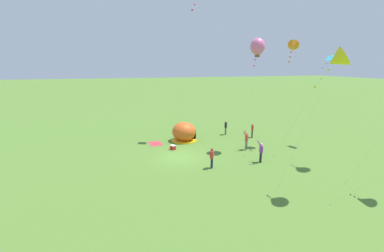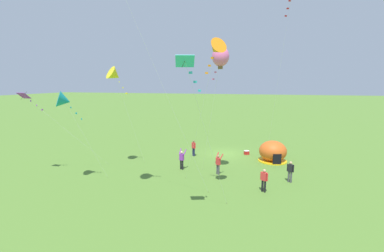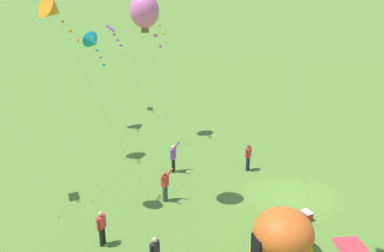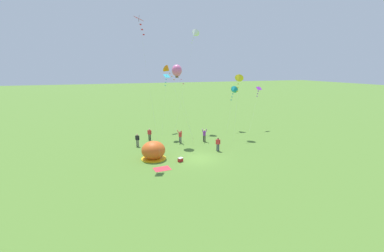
{
  "view_description": "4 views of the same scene",
  "coord_description": "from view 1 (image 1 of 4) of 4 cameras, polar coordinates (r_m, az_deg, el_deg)",
  "views": [
    {
      "loc": [
        21.53,
        -5.2,
        8.2
      ],
      "look_at": [
        1.27,
        0.73,
        3.16
      ],
      "focal_mm": 24.0,
      "sensor_mm": 36.0,
      "label": 1
    },
    {
      "loc": [
        -3.39,
        27.86,
        7.86
      ],
      "look_at": [
        2.52,
        5.16,
        3.87
      ],
      "focal_mm": 24.0,
      "sensor_mm": 36.0,
      "label": 2
    },
    {
      "loc": [
        -21.11,
        6.25,
        12.14
      ],
      "look_at": [
        0.51,
        5.33,
        3.94
      ],
      "focal_mm": 42.0,
      "sensor_mm": 36.0,
      "label": 3
    },
    {
      "loc": [
        -10.04,
        -26.04,
        10.21
      ],
      "look_at": [
        -0.48,
        1.15,
        3.64
      ],
      "focal_mm": 24.0,
      "sensor_mm": 36.0,
      "label": 4
    }
  ],
  "objects": [
    {
      "name": "ground_plane",
      "position": [
        23.62,
        -2.59,
        -6.9
      ],
      "size": [
        300.0,
        300.0,
        0.0
      ],
      "primitive_type": "plane",
      "color": "#517A2D"
    },
    {
      "name": "popup_tent",
      "position": [
        28.3,
        -1.78,
        -1.33
      ],
      "size": [
        2.81,
        2.81,
        2.1
      ],
      "color": "#D8591E",
      "rests_on": "ground"
    },
    {
      "name": "picnic_blanket",
      "position": [
        27.74,
        -8.12,
        -3.9
      ],
      "size": [
        1.81,
        1.45,
        0.01
      ],
      "primitive_type": "cube",
      "rotation": [
        0.0,
        0.0,
        0.09
      ],
      "color": "#CC333D",
      "rests_on": "ground"
    },
    {
      "name": "cooler_box",
      "position": [
        25.65,
        -4.27,
        -4.74
      ],
      "size": [
        0.64,
        0.56,
        0.44
      ],
      "color": "red",
      "rests_on": "ground"
    },
    {
      "name": "person_far_back",
      "position": [
        31.05,
        7.51,
        -0.17
      ],
      "size": [
        0.51,
        0.41,
        1.72
      ],
      "color": "#4C4C51",
      "rests_on": "ground"
    },
    {
      "name": "person_flying_kite",
      "position": [
        25.86,
        12.01,
        -3.05
      ],
      "size": [
        0.71,
        0.69,
        1.89
      ],
      "color": "#4C4C51",
      "rests_on": "ground"
    },
    {
      "name": "person_arms_raised",
      "position": [
        22.84,
        15.05,
        -5.44
      ],
      "size": [
        0.71,
        0.6,
        1.89
      ],
      "color": "black",
      "rests_on": "ground"
    },
    {
      "name": "person_strolling",
      "position": [
        20.93,
        4.44,
        -6.85
      ],
      "size": [
        0.5,
        0.42,
        1.72
      ],
      "color": "#1E2347",
      "rests_on": "ground"
    },
    {
      "name": "person_watching_sky",
      "position": [
        30.35,
        13.26,
        -0.74
      ],
      "size": [
        0.53,
        0.39,
        1.72
      ],
      "color": "black",
      "rests_on": "ground"
    },
    {
      "name": "kite_cyan",
      "position": [
        29.68,
        28.18,
        12.63
      ],
      "size": [
        2.39,
        3.97,
        9.21
      ],
      "color": "silver",
      "rests_on": "ground"
    },
    {
      "name": "kite_yellow",
      "position": [
        17.83,
        29.5,
        12.67
      ],
      "size": [
        2.58,
        3.03,
        9.27
      ],
      "color": "silver",
      "rests_on": "ground"
    },
    {
      "name": "kite_orange",
      "position": [
        27.83,
        21.45,
        16.11
      ],
      "size": [
        3.7,
        3.97,
        10.6
      ],
      "color": "silver",
      "rests_on": "ground"
    },
    {
      "name": "kite_pink",
      "position": [
        25.38,
        14.38,
        16.71
      ],
      "size": [
        2.4,
        2.37,
        10.61
      ],
      "color": "silver",
      "rests_on": "ground"
    }
  ]
}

